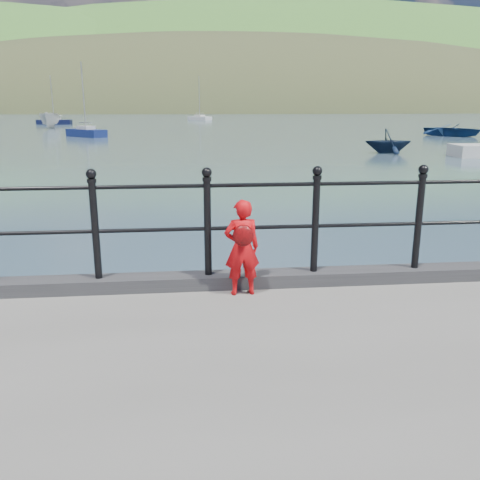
{
  "coord_description": "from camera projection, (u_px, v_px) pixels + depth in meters",
  "views": [
    {
      "loc": [
        -0.8,
        -5.54,
        2.99
      ],
      "look_at": [
        -0.25,
        -0.2,
        1.55
      ],
      "focal_mm": 38.0,
      "sensor_mm": 36.0,
      "label": 1
    }
  ],
  "objects": [
    {
      "name": "ground",
      "position": [
        259.0,
        358.0,
        6.18
      ],
      "size": [
        600.0,
        600.0,
        0.0
      ],
      "primitive_type": "plane",
      "color": "#2D4251",
      "rests_on": "ground"
    },
    {
      "name": "kerb",
      "position": [
        261.0,
        279.0,
        5.76
      ],
      "size": [
        60.0,
        0.3,
        0.15
      ],
      "primitive_type": "cube",
      "color": "#28282B",
      "rests_on": "quay"
    },
    {
      "name": "railing",
      "position": [
        262.0,
        214.0,
        5.56
      ],
      "size": [
        18.11,
        0.11,
        1.2
      ],
      "color": "black",
      "rests_on": "kerb"
    },
    {
      "name": "far_shore",
      "position": [
        269.0,
        158.0,
        245.82
      ],
      "size": [
        830.0,
        200.0,
        156.0
      ],
      "color": "#333A21",
      "rests_on": "ground"
    },
    {
      "name": "child",
      "position": [
        242.0,
        247.0,
        5.37
      ],
      "size": [
        0.4,
        0.33,
        1.04
      ],
      "rotation": [
        0.0,
        0.0,
        3.23
      ],
      "color": "red",
      "rests_on": "quay"
    },
    {
      "name": "launch_blue",
      "position": [
        453.0,
        130.0,
        48.33
      ],
      "size": [
        6.26,
        6.89,
        1.17
      ],
      "primitive_type": "imported",
      "rotation": [
        0.0,
        0.0,
        0.51
      ],
      "color": "navy",
      "rests_on": "ground"
    },
    {
      "name": "launch_white",
      "position": [
        50.0,
        120.0,
        62.84
      ],
      "size": [
        2.2,
        5.34,
        2.03
      ],
      "primitive_type": "imported",
      "rotation": [
        0.0,
        0.0,
        0.04
      ],
      "color": "silver",
      "rests_on": "ground"
    },
    {
      "name": "launch_navy",
      "position": [
        388.0,
        141.0,
        31.6
      ],
      "size": [
        2.95,
        2.57,
        1.5
      ],
      "primitive_type": "imported",
      "rotation": [
        0.0,
        0.0,
        1.53
      ],
      "color": "black",
      "rests_on": "ground"
    },
    {
      "name": "sailboat_left",
      "position": [
        54.0,
        122.0,
        75.89
      ],
      "size": [
        5.05,
        1.82,
        7.22
      ],
      "rotation": [
        0.0,
        0.0,
        -0.06
      ],
      "color": "black",
      "rests_on": "ground"
    },
    {
      "name": "sailboat_deep",
      "position": [
        200.0,
        118.0,
        95.64
      ],
      "size": [
        4.54,
        5.34,
        8.14
      ],
      "rotation": [
        0.0,
        0.0,
        -0.93
      ],
      "color": "silver",
      "rests_on": "ground"
    },
    {
      "name": "sailboat_port",
      "position": [
        86.0,
        133.0,
        47.39
      ],
      "size": [
        4.26,
        4.31,
        6.87
      ],
      "rotation": [
        0.0,
        0.0,
        -0.8
      ],
      "color": "navy",
      "rests_on": "ground"
    }
  ]
}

